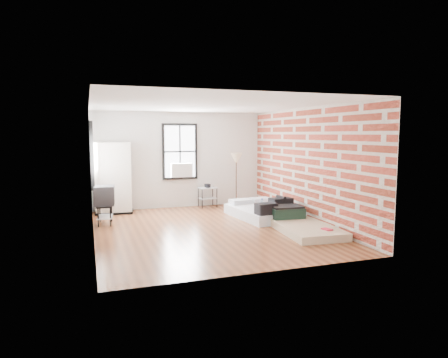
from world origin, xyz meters
name	(u,v)px	position (x,y,z in m)	size (l,w,h in m)	color
ground	(209,229)	(0.00, 0.00, 0.00)	(6.00, 6.00, 0.00)	#582C17
room_shell	(214,152)	(0.23, 0.36, 1.74)	(5.02, 6.02, 2.80)	silver
mattress_main	(265,211)	(1.75, 0.80, 0.17)	(1.62, 2.08, 0.62)	white
mattress_bare	(300,224)	(1.94, -0.69, 0.14)	(1.27, 2.18, 0.45)	beige
wardrobe	(114,178)	(-1.92, 2.65, 0.96)	(1.04, 0.68, 1.94)	black
side_table	(208,191)	(0.77, 2.72, 0.47)	(0.55, 0.45, 0.69)	black
floor_lamp	(236,161)	(1.65, 2.65, 1.36)	(0.34, 0.34, 1.59)	black
tv_stand	(105,197)	(-2.21, 1.33, 0.66)	(0.51, 0.69, 0.93)	black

